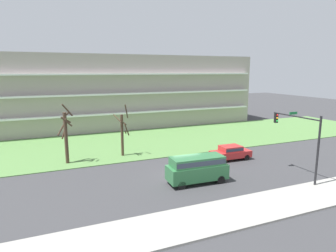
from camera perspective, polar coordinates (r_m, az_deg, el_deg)
ground at (r=27.74m, az=2.64°, el=-9.60°), size 160.00×160.00×0.00m
sidewalk_curb_near at (r=21.39m, az=12.38°, el=-16.04°), size 80.00×4.00×0.15m
grass_lawn_strip at (r=40.25m, az=-6.07°, el=-3.15°), size 80.00×16.00×0.08m
apartment_building at (r=52.99m, az=-10.78°, el=6.60°), size 49.04×13.40×12.06m
tree_far_left at (r=32.17m, az=-19.04°, el=-1.58°), size 1.68×1.69×6.38m
tree_left at (r=33.58m, az=-8.72°, el=-1.22°), size 1.79×1.23×5.97m
van_green_near_left at (r=25.82m, az=5.63°, el=-7.92°), size 5.29×2.23×2.36m
sedan_red_center_left at (r=32.99m, az=11.92°, el=-4.93°), size 4.45×1.94×1.57m
traffic_signal_mast at (r=28.34m, az=24.21°, el=-1.45°), size 0.90×5.34×5.99m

